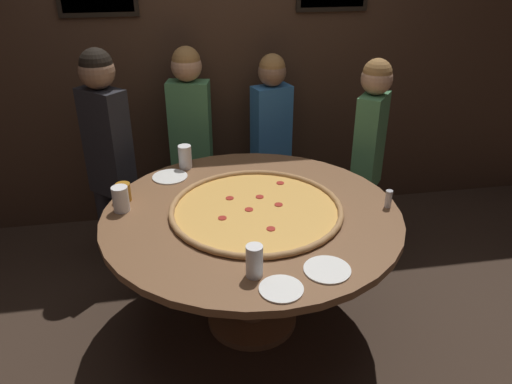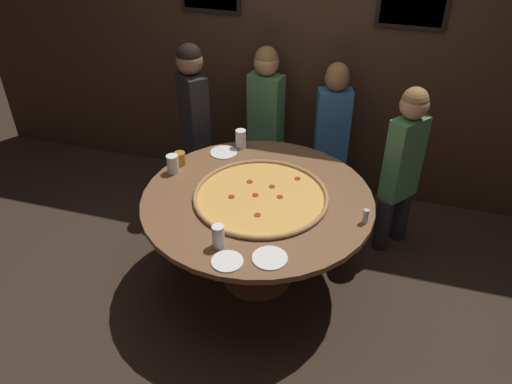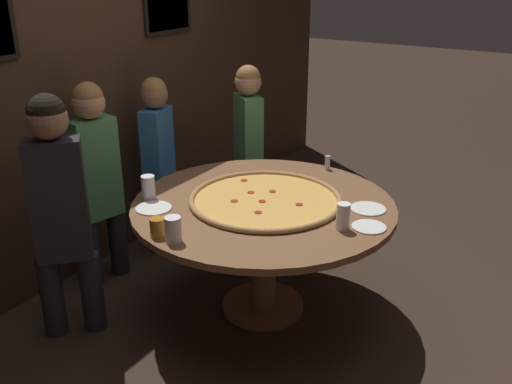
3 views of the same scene
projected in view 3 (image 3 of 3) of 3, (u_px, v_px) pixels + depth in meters
name	position (u px, v px, depth m)	size (l,w,h in m)	color
ground_plane	(263.00, 307.00, 3.68)	(24.00, 24.00, 0.00)	#38281E
back_wall	(90.00, 83.00, 3.87)	(6.40, 0.08, 2.60)	#3D281C
dining_table	(263.00, 222.00, 3.45)	(1.57, 1.57, 0.74)	brown
giant_pizza	(265.00, 199.00, 3.42)	(0.92, 0.92, 0.03)	#E5A84C
drink_cup_beside_pizza	(148.00, 187.00, 3.43)	(0.08, 0.08, 0.15)	white
drink_cup_near_left	(157.00, 227.00, 2.98)	(0.08, 0.08, 0.10)	#BC7A23
drink_cup_far_left	(343.00, 216.00, 3.04)	(0.07, 0.07, 0.15)	white
drink_cup_front_edge	(173.00, 229.00, 2.91)	(0.09, 0.09, 0.14)	white
white_plate_near_front	(369.00, 227.00, 3.08)	(0.19, 0.19, 0.01)	white
white_plate_beside_cup	(154.00, 208.00, 3.32)	(0.21, 0.21, 0.01)	white
white_plate_left_side	(368.00, 209.00, 3.31)	(0.21, 0.21, 0.01)	white
condiment_shaker	(328.00, 163.00, 3.91)	(0.04, 0.04, 0.10)	silver
diner_centre_back	(248.00, 141.00, 4.45)	(0.30, 0.34, 1.35)	#232328
diner_far_left	(158.00, 155.00, 4.20)	(0.35, 0.22, 1.32)	#232328
diner_side_right	(59.00, 205.00, 3.16)	(0.35, 0.35, 1.45)	#232328
diner_far_right	(96.00, 173.00, 3.74)	(0.36, 0.21, 1.39)	#232328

